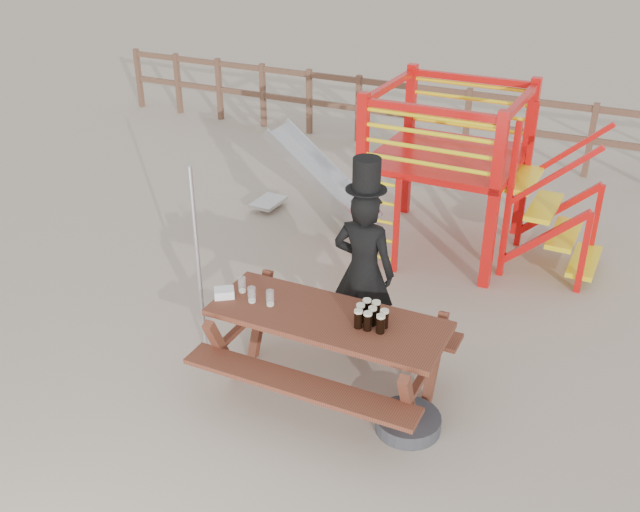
% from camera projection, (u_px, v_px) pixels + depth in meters
% --- Properties ---
extents(ground, '(60.00, 60.00, 0.00)m').
position_uv_depth(ground, '(295.00, 397.00, 6.56)').
color(ground, tan).
rests_on(ground, ground).
extents(back_fence, '(15.09, 0.09, 1.20)m').
position_uv_depth(back_fence, '(497.00, 120.00, 11.75)').
color(back_fence, brown).
rests_on(back_fence, ground).
extents(playground_fort, '(4.71, 1.84, 2.10)m').
position_uv_depth(playground_fort, '(440.00, 167.00, 8.85)').
color(playground_fort, red).
rests_on(playground_fort, ground).
extents(picnic_table, '(2.15, 1.51, 0.82)m').
position_uv_depth(picnic_table, '(327.00, 344.00, 6.40)').
color(picnic_table, brown).
rests_on(picnic_table, ground).
extents(man_with_hat, '(0.64, 0.43, 2.02)m').
position_uv_depth(man_with_hat, '(364.00, 267.00, 6.88)').
color(man_with_hat, black).
rests_on(man_with_hat, ground).
extents(metal_pole, '(0.04, 0.04, 1.97)m').
position_uv_depth(metal_pole, '(198.00, 264.00, 6.76)').
color(metal_pole, '#B2B2B7').
rests_on(metal_pole, ground).
extents(parasol_base, '(0.57, 0.57, 0.24)m').
position_uv_depth(parasol_base, '(408.00, 422.00, 6.15)').
color(parasol_base, '#323236').
rests_on(parasol_base, ground).
extents(paper_bag, '(0.23, 0.22, 0.08)m').
position_uv_depth(paper_bag, '(224.00, 293.00, 6.54)').
color(paper_bag, white).
rests_on(paper_bag, picnic_table).
extents(stout_pints, '(0.30, 0.28, 0.17)m').
position_uv_depth(stout_pints, '(371.00, 316.00, 6.10)').
color(stout_pints, black).
rests_on(stout_pints, picnic_table).
extents(empty_glasses, '(0.43, 0.19, 0.15)m').
position_uv_depth(empty_glasses, '(254.00, 293.00, 6.48)').
color(empty_glasses, silver).
rests_on(empty_glasses, picnic_table).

